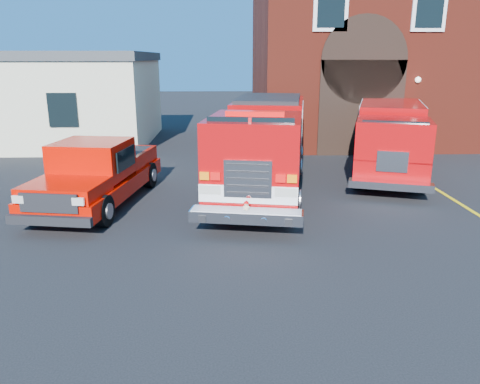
{
  "coord_description": "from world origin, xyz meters",
  "views": [
    {
      "loc": [
        -0.35,
        -10.84,
        4.07
      ],
      "look_at": [
        0.0,
        -1.2,
        1.3
      ],
      "focal_mm": 35.0,
      "sensor_mm": 36.0,
      "label": 1
    }
  ],
  "objects_px": {
    "fire_station": "(403,54)",
    "fire_engine": "(264,144)",
    "side_building": "(48,97)",
    "secondary_truck": "(390,137)",
    "pickup_truck": "(98,174)"
  },
  "relations": [
    {
      "from": "fire_station",
      "to": "fire_engine",
      "type": "height_order",
      "value": "fire_station"
    },
    {
      "from": "side_building",
      "to": "pickup_truck",
      "type": "distance_m",
      "value": 11.91
    },
    {
      "from": "fire_engine",
      "to": "fire_station",
      "type": "bearing_deg",
      "value": 51.51
    },
    {
      "from": "pickup_truck",
      "to": "secondary_truck",
      "type": "xyz_separation_m",
      "value": [
        9.66,
        3.53,
        0.44
      ]
    },
    {
      "from": "fire_station",
      "to": "secondary_truck",
      "type": "distance_m",
      "value": 9.28
    },
    {
      "from": "fire_station",
      "to": "fire_engine",
      "type": "relative_size",
      "value": 1.64
    },
    {
      "from": "secondary_truck",
      "to": "side_building",
      "type": "bearing_deg",
      "value": 153.98
    },
    {
      "from": "side_building",
      "to": "secondary_truck",
      "type": "distance_m",
      "value": 16.39
    },
    {
      "from": "secondary_truck",
      "to": "pickup_truck",
      "type": "bearing_deg",
      "value": -159.94
    },
    {
      "from": "fire_engine",
      "to": "side_building",
      "type": "bearing_deg",
      "value": 137.4
    },
    {
      "from": "side_building",
      "to": "fire_station",
      "type": "bearing_deg",
      "value": 3.14
    },
    {
      "from": "fire_station",
      "to": "secondary_truck",
      "type": "height_order",
      "value": "fire_station"
    },
    {
      "from": "pickup_truck",
      "to": "secondary_truck",
      "type": "relative_size",
      "value": 0.76
    },
    {
      "from": "side_building",
      "to": "secondary_truck",
      "type": "height_order",
      "value": "side_building"
    },
    {
      "from": "fire_station",
      "to": "pickup_truck",
      "type": "bearing_deg",
      "value": -137.89
    }
  ]
}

